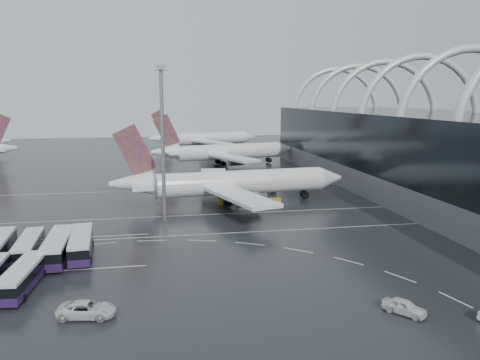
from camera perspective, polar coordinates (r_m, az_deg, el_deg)
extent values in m
plane|color=black|center=(85.51, -4.43, -6.24)|extent=(420.00, 420.00, 0.00)
cube|color=#595B5E|center=(125.19, 24.02, -0.45)|extent=(42.00, 160.00, 6.00)
cube|color=black|center=(123.90, 24.35, 4.10)|extent=(42.00, 160.00, 14.00)
torus|color=silver|center=(112.29, 26.00, 6.02)|extent=(33.80, 1.80, 33.80)
torus|color=silver|center=(128.12, 21.01, 6.74)|extent=(33.80, 1.80, 33.80)
torus|color=silver|center=(144.72, 17.12, 7.27)|extent=(33.80, 1.80, 33.80)
torus|color=silver|center=(161.85, 14.04, 7.67)|extent=(33.80, 1.80, 33.80)
torus|color=silver|center=(179.36, 11.56, 7.97)|extent=(33.80, 1.80, 33.80)
cube|color=silver|center=(83.60, -4.29, -6.62)|extent=(120.00, 0.25, 0.01)
cube|color=silver|center=(97.04, -5.14, -4.27)|extent=(120.00, 0.25, 0.01)
cube|color=silver|center=(124.28, -6.28, -1.10)|extent=(120.00, 0.25, 0.01)
cube|color=silver|center=(71.75, -22.81, -10.26)|extent=(28.00, 0.25, 0.01)
cube|color=silver|center=(86.64, -20.53, -6.65)|extent=(28.00, 0.25, 0.01)
cylinder|color=white|center=(106.86, 0.08, -0.26)|extent=(39.61, 9.14, 5.45)
cone|color=white|center=(114.87, 10.93, 0.28)|extent=(6.13, 5.96, 5.45)
cone|color=white|center=(102.95, -13.08, -0.39)|extent=(9.88, 6.32, 5.45)
cube|color=#4C1762|center=(101.99, -12.71, 3.48)|extent=(9.07, 1.42, 11.56)
cube|color=white|center=(103.04, -12.04, -0.34)|extent=(5.81, 17.25, 0.47)
cube|color=white|center=(94.87, -0.20, -1.94)|extent=(13.32, 24.40, 0.75)
cube|color=white|center=(117.31, -3.24, 0.37)|extent=(9.23, 24.11, 0.75)
cylinder|color=slate|center=(99.08, 0.87, -2.42)|extent=(5.45, 3.67, 3.20)
cylinder|color=slate|center=(115.08, -1.51, -0.66)|extent=(5.45, 3.67, 3.20)
cube|color=black|center=(106.67, -1.87, -2.35)|extent=(11.80, 7.06, 2.07)
cylinder|color=white|center=(167.03, -1.21, 3.48)|extent=(38.25, 12.93, 5.46)
cone|color=white|center=(175.78, 5.47, 3.77)|extent=(6.62, 6.47, 5.46)
cone|color=white|center=(160.25, -9.18, 3.42)|extent=(10.31, 7.23, 5.46)
cube|color=#4C1762|center=(159.81, -8.92, 5.91)|extent=(8.99, 2.36, 11.56)
cube|color=white|center=(160.66, -8.52, 3.45)|extent=(7.53, 17.44, 0.47)
cube|color=white|center=(154.85, -0.99, 2.75)|extent=(15.43, 24.19, 0.75)
cube|color=white|center=(176.90, -3.69, 3.65)|extent=(6.78, 23.57, 0.75)
cylinder|color=slate|center=(159.12, -0.46, 2.34)|extent=(5.71, 4.17, 3.20)
cylinder|color=slate|center=(174.89, -2.47, 3.03)|extent=(5.71, 4.17, 3.20)
cube|color=black|center=(166.24, -2.42, 2.14)|extent=(12.26, 8.16, 2.07)
cylinder|color=white|center=(219.96, -3.89, 5.08)|extent=(37.22, 15.80, 5.54)
cone|color=white|center=(229.04, 1.09, 5.29)|extent=(7.07, 6.94, 5.54)
cone|color=white|center=(212.03, -9.75, 5.03)|extent=(10.73, 8.01, 5.54)
cube|color=#4C1762|center=(211.82, -9.56, 6.95)|extent=(9.00, 3.15, 11.75)
cube|color=white|center=(212.59, -9.26, 5.05)|extent=(8.98, 17.72, 0.48)
cube|color=white|center=(207.57, -3.59, 4.62)|extent=(17.24, 24.20, 0.76)
cube|color=white|center=(229.68, -5.93, 5.11)|extent=(8.49, 24.34, 0.76)
cylinder|color=slate|center=(211.92, -3.22, 4.27)|extent=(5.96, 4.60, 3.25)
cylinder|color=slate|center=(227.75, -4.94, 4.65)|extent=(5.96, 4.60, 3.25)
cube|color=black|center=(218.89, -4.81, 4.03)|extent=(12.73, 9.10, 2.10)
cone|color=white|center=(188.01, -26.99, 3.44)|extent=(10.91, 8.68, 5.53)
cylinder|color=black|center=(74.29, -27.16, -9.47)|extent=(0.45, 1.10, 1.07)
cylinder|color=black|center=(82.58, -25.82, -7.45)|extent=(0.45, 1.10, 1.07)
cube|color=#291645|center=(78.49, -24.31, -7.98)|extent=(3.58, 12.55, 1.05)
cube|color=black|center=(78.16, -24.37, -7.18)|extent=(3.62, 12.31, 1.24)
cube|color=silver|center=(77.93, -24.42, -6.59)|extent=(3.58, 12.55, 0.43)
cylinder|color=black|center=(74.65, -23.82, -9.16)|extent=(0.40, 0.97, 0.95)
cylinder|color=black|center=(75.18, -25.83, -9.19)|extent=(0.40, 0.97, 0.95)
cylinder|color=black|center=(82.09, -22.89, -7.38)|extent=(0.40, 0.97, 0.95)
cylinder|color=black|center=(82.57, -24.72, -7.41)|extent=(0.40, 0.97, 0.95)
cube|color=#291645|center=(76.08, -21.26, -8.24)|extent=(3.56, 14.05, 1.18)
cube|color=black|center=(75.70, -21.32, -7.31)|extent=(3.61, 13.77, 1.40)
cube|color=silver|center=(75.43, -21.37, -6.63)|extent=(3.56, 14.05, 0.48)
cylinder|color=black|center=(71.79, -20.61, -9.65)|extent=(0.41, 1.08, 1.07)
cylinder|color=black|center=(72.32, -22.98, -9.67)|extent=(0.41, 1.08, 1.07)
cylinder|color=black|center=(80.18, -19.68, -7.53)|extent=(0.41, 1.08, 1.07)
cylinder|color=black|center=(80.66, -21.80, -7.56)|extent=(0.41, 1.08, 1.07)
cube|color=#291645|center=(76.52, -18.77, -8.01)|extent=(4.23, 13.69, 1.14)
cube|color=black|center=(76.15, -18.82, -7.12)|extent=(4.26, 13.43, 1.35)
cube|color=silver|center=(75.90, -18.86, -6.46)|extent=(4.23, 13.69, 0.47)
cylinder|color=black|center=(72.47, -17.78, -9.31)|extent=(0.46, 1.07, 1.04)
cylinder|color=black|center=(72.68, -20.09, -9.39)|extent=(0.46, 1.07, 1.04)
cylinder|color=black|center=(80.67, -17.55, -7.31)|extent=(0.46, 1.07, 1.04)
cylinder|color=black|center=(80.86, -19.61, -7.39)|extent=(0.46, 1.07, 1.04)
cylinder|color=black|center=(70.31, -26.64, -10.54)|extent=(0.37, 1.01, 1.00)
cube|color=#291645|center=(66.41, -24.89, -11.28)|extent=(3.57, 12.55, 1.05)
cube|color=black|center=(66.02, -24.97, -10.35)|extent=(3.61, 12.30, 1.24)
cube|color=silver|center=(65.75, -25.02, -9.67)|extent=(3.57, 12.55, 0.43)
cylinder|color=black|center=(62.65, -24.85, -12.94)|extent=(0.40, 0.97, 0.95)
cylinder|color=black|center=(63.54, -27.17, -12.80)|extent=(0.40, 0.97, 0.95)
cylinder|color=black|center=(69.67, -22.79, -10.46)|extent=(0.40, 0.97, 0.95)
cylinder|color=black|center=(70.47, -24.89, -10.38)|extent=(0.40, 0.97, 0.95)
imported|color=silver|center=(56.13, -18.18, -14.76)|extent=(6.73, 3.89, 1.76)
imported|color=silver|center=(57.27, 19.39, -14.37)|extent=(4.61, 5.06, 1.67)
cylinder|color=gray|center=(91.71, -9.39, 4.05)|extent=(0.73, 0.73, 29.12)
cube|color=gray|center=(91.39, -9.66, 13.36)|extent=(2.29, 2.29, 0.83)
cube|color=silver|center=(91.37, -9.66, 13.16)|extent=(2.08, 2.08, 0.42)
cube|color=#B59118|center=(106.80, 4.33, -2.57)|extent=(2.39, 1.41, 1.30)
cube|color=slate|center=(119.11, 3.91, -1.27)|extent=(2.15, 1.27, 1.17)
cube|color=#B59118|center=(106.07, -1.96, -2.63)|extent=(2.42, 1.43, 1.32)
cube|color=#B59118|center=(115.07, 0.63, -1.66)|extent=(2.05, 1.21, 1.12)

